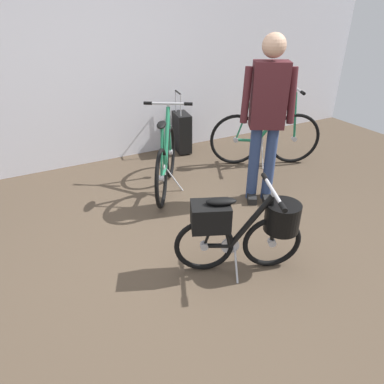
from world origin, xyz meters
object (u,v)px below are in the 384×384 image
Objects in this scene: display_bike_left at (166,161)px; visitor_near_wall at (267,113)px; display_bike_right at (265,136)px; rolling_suitcase at (182,132)px; folding_bike_foreground at (246,227)px.

display_bike_left is 0.69× the size of visitor_near_wall.
display_bike_right is 0.79× the size of visitor_near_wall.
display_bike_right is at bearing -48.55° from rolling_suitcase.
display_bike_right is at bearing 47.87° from folding_bike_foreground.
folding_bike_foreground is 0.82× the size of display_bike_left.
display_bike_right reaches higher than folding_bike_foreground.
visitor_near_wall is 1.95× the size of rolling_suitcase.
display_bike_left is (0.01, 1.48, -0.04)m from folding_bike_foreground.
rolling_suitcase is at bearing 74.84° from folding_bike_foreground.
display_bike_right is (1.40, 1.55, -0.02)m from folding_bike_foreground.
display_bike_left reaches higher than rolling_suitcase.
visitor_near_wall is (-0.61, -0.72, 0.56)m from display_bike_right.
display_bike_left is 1.35× the size of rolling_suitcase.
rolling_suitcase is (0.64, 0.93, -0.06)m from display_bike_left.
display_bike_left is 0.88× the size of display_bike_right.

